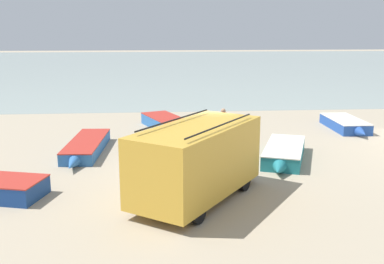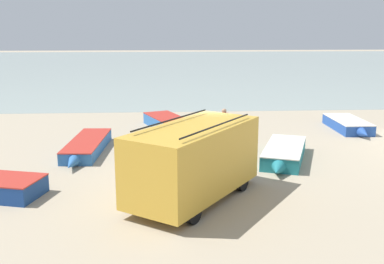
{
  "view_description": "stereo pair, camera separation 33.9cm",
  "coord_description": "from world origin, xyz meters",
  "views": [
    {
      "loc": [
        -1.65,
        -16.61,
        5.22
      ],
      "look_at": [
        -0.15,
        1.76,
        1.0
      ],
      "focal_mm": 42.0,
      "sensor_mm": 36.0,
      "label": 1
    },
    {
      "loc": [
        -1.31,
        -16.63,
        5.22
      ],
      "look_at": [
        -0.15,
        1.76,
        1.0
      ],
      "focal_mm": 42.0,
      "sensor_mm": 36.0,
      "label": 2
    }
  ],
  "objects": [
    {
      "name": "fishing_rowboat_4",
      "position": [
        8.44,
        6.1,
        0.28
      ],
      "size": [
        1.6,
        4.34,
        0.56
      ],
      "rotation": [
        0.0,
        0.0,
        4.7
      ],
      "color": "#234CA3",
      "rests_on": "ground_plane"
    },
    {
      "name": "fishing_rowboat_1",
      "position": [
        3.52,
        0.66,
        0.3
      ],
      "size": [
        2.76,
        4.81,
        0.59
      ],
      "rotation": [
        0.0,
        0.0,
        4.35
      ],
      "color": "#1E757F",
      "rests_on": "ground_plane"
    },
    {
      "name": "sea_water",
      "position": [
        0.0,
        52.0,
        0.0
      ],
      "size": [
        120.0,
        80.0,
        0.01
      ],
      "primitive_type": "cube",
      "color": "#99A89E",
      "rests_on": "ground_plane"
    },
    {
      "name": "ground_plane",
      "position": [
        0.0,
        0.0,
        0.0
      ],
      "size": [
        200.0,
        200.0,
        0.0
      ],
      "primitive_type": "plane",
      "color": "tan"
    },
    {
      "name": "fisherman_2",
      "position": [
        1.44,
        3.54,
        1.0
      ],
      "size": [
        0.44,
        0.44,
        1.68
      ],
      "rotation": [
        0.0,
        0.0,
        4.55
      ],
      "color": "navy",
      "rests_on": "ground_plane"
    },
    {
      "name": "fishing_rowboat_3",
      "position": [
        -1.1,
        7.04,
        0.31
      ],
      "size": [
        2.96,
        5.21,
        0.62
      ],
      "rotation": [
        0.0,
        0.0,
        1.95
      ],
      "color": "#2D66AD",
      "rests_on": "ground_plane"
    },
    {
      "name": "fishing_rowboat_0",
      "position": [
        -4.71,
        2.49,
        0.26
      ],
      "size": [
        1.6,
        5.57,
        0.52
      ],
      "rotation": [
        0.0,
        0.0,
        4.65
      ],
      "color": "#2D66AD",
      "rests_on": "ground_plane"
    },
    {
      "name": "parked_van",
      "position": [
        -0.39,
        -3.35,
        1.3
      ],
      "size": [
        4.55,
        5.23,
        2.51
      ],
      "rotation": [
        0.0,
        0.0,
        0.95
      ],
      "color": "gold",
      "rests_on": "ground_plane"
    }
  ]
}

